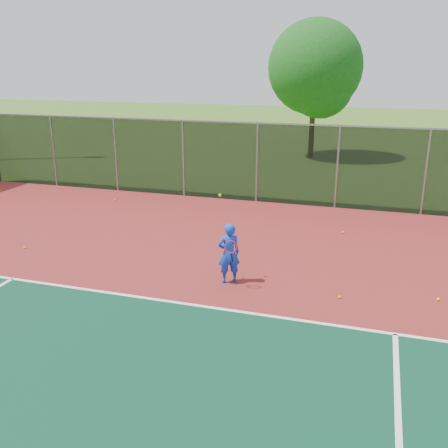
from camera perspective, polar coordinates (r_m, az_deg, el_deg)
name	(u,v)px	position (r m, az deg, el deg)	size (l,w,h in m)	color
ground	(261,412)	(8.16, 4.24, -20.68)	(120.00, 120.00, 0.00)	#3A621C
court_apron	(285,345)	(9.78, 6.98, -13.56)	(30.00, 20.00, 0.02)	maroon
fence_back	(337,166)	(18.64, 12.83, 6.44)	(30.00, 0.06, 3.03)	black
tennis_player	(229,253)	(11.95, 0.56, -3.34)	(0.65, 0.71, 2.17)	blue
practice_ball_0	(25,248)	(15.46, -21.81, -2.52)	(0.07, 0.07, 0.07)	yellow
practice_ball_1	(115,200)	(19.86, -12.38, 2.67)	(0.07, 0.07, 0.07)	yellow
practice_ball_3	(343,232)	(16.11, 13.42, -0.91)	(0.07, 0.07, 0.07)	yellow
practice_ball_4	(340,297)	(11.70, 13.07, -8.14)	(0.07, 0.07, 0.07)	yellow
practice_ball_6	(438,299)	(12.28, 23.29, -7.92)	(0.07, 0.07, 0.07)	yellow
tree_back_left	(316,72)	(28.77, 10.52, 16.74)	(5.13, 5.13, 7.53)	#332412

